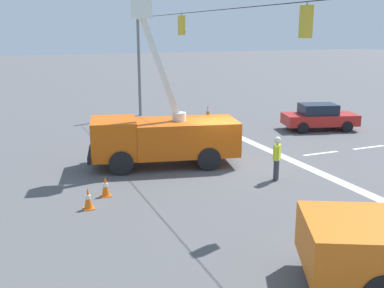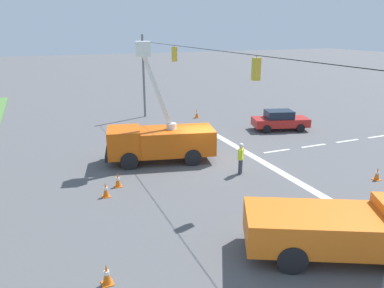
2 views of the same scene
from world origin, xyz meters
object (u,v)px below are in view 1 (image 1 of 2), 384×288
sedan_red (319,117)px  traffic_cone_mid_right (166,141)px  utility_truck_bucket_lift (163,134)px  traffic_cone_lane_edge_a (105,186)px  traffic_cone_foreground_left (208,111)px  traffic_cone_mid_left (88,198)px  road_worker (277,156)px

sedan_red → traffic_cone_mid_right: size_ratio=7.66×
utility_truck_bucket_lift → traffic_cone_lane_edge_a: size_ratio=9.40×
traffic_cone_foreground_left → sedan_red: bearing=-145.0°
sedan_red → traffic_cone_lane_edge_a: size_ratio=6.18×
traffic_cone_foreground_left → utility_truck_bucket_lift: bearing=145.8°
traffic_cone_mid_left → traffic_cone_lane_edge_a: (0.97, -0.78, 0.00)m
utility_truck_bucket_lift → sedan_red: size_ratio=1.52×
utility_truck_bucket_lift → traffic_cone_mid_left: (-3.81, 3.94, -1.02)m
utility_truck_bucket_lift → traffic_cone_mid_left: size_ratio=9.43×
road_worker → traffic_cone_mid_left: 7.43m
road_worker → traffic_cone_mid_right: 7.15m
traffic_cone_lane_edge_a → traffic_cone_foreground_left: bearing=-37.9°
road_worker → traffic_cone_foreground_left: size_ratio=2.18×
sedan_red → traffic_cone_mid_left: bearing=115.6°
traffic_cone_mid_left → traffic_cone_lane_edge_a: bearing=-38.9°
utility_truck_bucket_lift → road_worker: bearing=-136.7°
road_worker → traffic_cone_mid_left: size_ratio=2.38×
traffic_cone_mid_left → traffic_cone_mid_right: (6.89, -5.12, -0.08)m
utility_truck_bucket_lift → road_worker: 5.05m
traffic_cone_foreground_left → traffic_cone_lane_edge_a: (-12.47, 9.71, -0.04)m
traffic_cone_mid_left → traffic_cone_lane_edge_a: 1.25m
road_worker → traffic_cone_foreground_left: bearing=-13.1°
utility_truck_bucket_lift → sedan_red: utility_truck_bucket_lift is taller
traffic_cone_foreground_left → traffic_cone_mid_right: traffic_cone_foreground_left is taller
traffic_cone_mid_right → traffic_cone_lane_edge_a: 7.34m
traffic_cone_mid_left → traffic_cone_foreground_left: bearing=-38.0°
sedan_red → traffic_cone_foreground_left: 7.71m
traffic_cone_mid_right → traffic_cone_lane_edge_a: traffic_cone_lane_edge_a is taller
sedan_red → traffic_cone_lane_edge_a: sedan_red is taller
utility_truck_bucket_lift → traffic_cone_foreground_left: utility_truck_bucket_lift is taller
traffic_cone_mid_left → sedan_red: bearing=-64.4°
utility_truck_bucket_lift → traffic_cone_mid_right: (3.08, -1.18, -1.10)m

